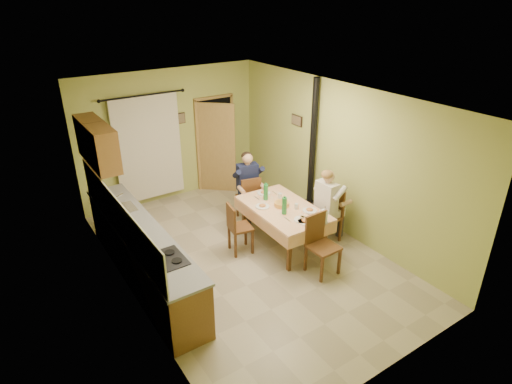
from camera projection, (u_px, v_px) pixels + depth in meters
floor at (247, 257)px, 7.47m from camera, size 4.00×6.00×0.01m
room_shell at (246, 160)px, 6.68m from camera, size 4.04×6.04×2.82m
kitchen_run at (142, 253)px, 6.70m from camera, size 0.64×3.64×1.56m
upper_cabinets at (97, 143)px, 6.99m from camera, size 0.35×1.40×0.70m
curtain at (149, 148)px, 8.82m from camera, size 1.70×0.07×2.22m
doorway at (216, 145)px, 9.64m from camera, size 0.96×0.61×2.15m
dining_table at (283, 226)px, 7.68m from camera, size 1.07×1.73×0.76m
tableware at (288, 206)px, 7.41m from camera, size 0.84×1.63×0.33m
chair_far at (248, 206)px, 8.57m from camera, size 0.48×0.48×0.96m
chair_near at (322, 257)px, 6.96m from camera, size 0.46×0.46×1.01m
chair_right at (326, 226)px, 7.86m from camera, size 0.46×0.46×1.01m
chair_left at (240, 237)px, 7.51m from camera, size 0.44×0.44×0.93m
man_far at (248, 179)px, 8.33m from camera, size 0.63×0.54×1.39m
man_right at (328, 197)px, 7.60m from camera, size 0.47×0.59×1.39m
stove_flue at (311, 169)px, 8.43m from camera, size 0.24×0.24×2.80m
picture_back at (181, 118)px, 9.07m from camera, size 0.19×0.03×0.23m
picture_right at (297, 120)px, 8.56m from camera, size 0.03×0.31×0.21m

